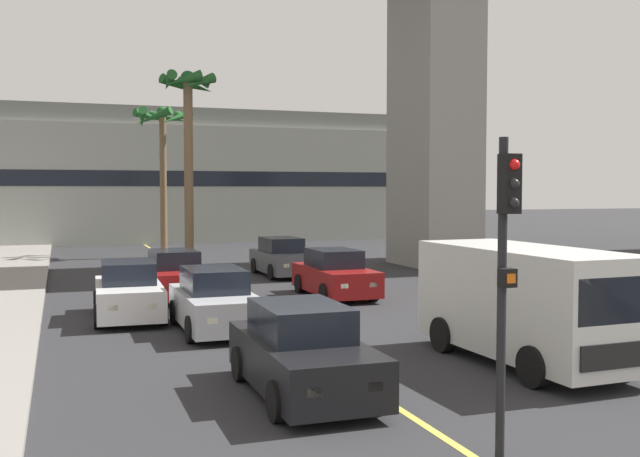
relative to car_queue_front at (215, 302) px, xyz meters
name	(u,v)px	position (x,y,z in m)	size (l,w,h in m)	color
lane_stripe_center	(221,294)	(1.48, 6.32, -0.72)	(0.14, 56.00, 0.01)	#DBCC4C
pier_building_backdrop	(138,177)	(1.48, 33.92, 3.67)	(38.31, 8.04, 8.90)	#ADB2A8
car_queue_front	(215,302)	(0.00, 0.00, 0.00)	(1.84, 4.10, 1.56)	#B7BABF
car_queue_second	(302,353)	(0.28, -6.18, 0.00)	(1.86, 4.12, 1.56)	black
car_queue_third	(128,292)	(-1.88, 2.52, 0.00)	(1.95, 4.16, 1.56)	white
car_queue_fourth	(335,275)	(4.88, 4.46, 0.00)	(1.84, 4.10, 1.56)	maroon
car_queue_fifth	(175,276)	(-0.13, 5.89, 0.00)	(1.89, 4.13, 1.56)	maroon
car_queue_sixth	(282,258)	(4.94, 10.73, 0.00)	(1.87, 4.12, 1.56)	#4C5156
delivery_van	(525,301)	(5.20, -5.58, 0.57)	(2.27, 5.30, 2.36)	silver
traffic_light_median_near	(505,253)	(1.77, -9.99, 1.99)	(0.24, 0.37, 4.20)	black
palm_tree_near_median	(188,118)	(1.61, 13.41, 5.84)	(2.44, 2.57, 8.55)	brown
palm_tree_mid_median	(163,135)	(1.50, 20.83, 5.63)	(3.12, 3.19, 7.82)	brown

